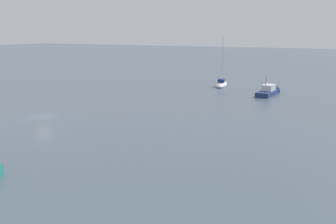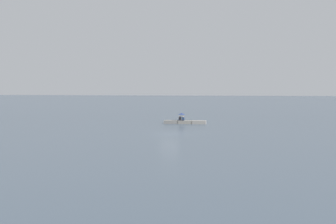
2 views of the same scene
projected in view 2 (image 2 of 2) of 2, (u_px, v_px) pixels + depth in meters
ground_plane at (170, 134)px, 57.73m from camera, size 500.00×500.00×0.00m
seawall_pier at (185, 122)px, 73.83m from camera, size 7.00×1.41×0.54m
person_seated_blue_left at (183, 119)px, 73.68m from camera, size 0.42×0.63×0.73m
person_seated_dark_right at (180, 119)px, 73.86m from camera, size 0.42×0.63×0.73m
umbrella_open_navy at (182, 114)px, 73.84m from camera, size 1.22×1.22×1.27m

